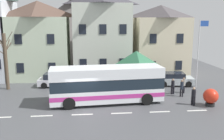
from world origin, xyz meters
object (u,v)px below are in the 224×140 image
Objects in this scene: parked_car_02 at (58,80)px; bare_tree_01 at (6,61)px; townhouse_02 at (101,34)px; bus_shelter at (136,59)px; townhouse_01 at (39,40)px; pedestrian_02 at (184,85)px; townhouse_03 at (160,41)px; pedestrian_00 at (182,87)px; harbour_buoy at (211,97)px; public_bench at (122,80)px; flagpole at (199,49)px; transit_bus at (107,85)px; parked_car_00 at (174,79)px; hilltop_castle at (89,19)px; pedestrian_01 at (194,96)px; pedestrian_03 at (173,86)px.

parked_car_02 is 0.73× the size of bare_tree_01.
bus_shelter is at bearing -64.77° from townhouse_02.
pedestrian_02 is (15.07, -7.96, -3.81)m from townhouse_01.
townhouse_03 is 13.62m from parked_car_02.
bare_tree_01 reaches higher than pedestrian_00.
townhouse_03 reaches higher than pedestrian_02.
bus_shelter is 2.56× the size of pedestrian_02.
public_bench is at bearing 128.01° from harbour_buoy.
flagpole reaches higher than bare_tree_01.
townhouse_03 reaches higher than transit_bus.
parked_car_00 is 17.77m from bare_tree_01.
hilltop_castle is 27.13m from parked_car_00.
parked_car_00 is 2.34× the size of public_bench.
pedestrian_01 is 0.99× the size of pedestrian_02.
transit_bus reaches higher than parked_car_02.
townhouse_03 is at bearing 37.59° from public_bench.
bare_tree_01 is (-18.31, 6.92, 2.18)m from harbour_buoy.
bus_shelter is 0.67× the size of bare_tree_01.
parked_car_00 is at bearing 88.16° from pedestrian_02.
harbour_buoy is 19.70m from bare_tree_01.
pedestrian_03 is 0.22× the size of flagpole.
parked_car_00 is at bearing 95.72° from harbour_buoy.
bus_shelter is at bearing 139.41° from pedestrian_00.
harbour_buoy reaches higher than public_bench.
pedestrian_00 is 2.39m from pedestrian_01.
bus_shelter is 2.67× the size of harbour_buoy.
pedestrian_02 is 17.91m from bare_tree_01.
transit_bus is 5.99× the size of pedestrian_00.
townhouse_03 is 0.24× the size of hilltop_castle.
townhouse_01 reaches higher than pedestrian_03.
transit_bus is 6.82m from pedestrian_03.
harbour_buoy is at bearing -78.57° from pedestrian_02.
flagpole is (14.56, -2.01, 3.37)m from parked_car_02.
public_bench is at bearing 176.18° from parked_car_00.
bare_tree_01 is (-9.99, -5.80, -2.33)m from townhouse_02.
pedestrian_02 is at bearing 11.34° from transit_bus.
townhouse_03 is at bearing 109.15° from flagpole.
townhouse_01 is 18.93m from pedestrian_01.
townhouse_02 is 12.43m from pedestrian_02.
pedestrian_02 is (7.68, 2.19, -0.77)m from transit_bus.
pedestrian_00 reaches higher than pedestrian_01.
townhouse_01 is 1.56× the size of bare_tree_01.
parked_car_00 is at bearing 84.71° from pedestrian_01.
transit_bus is 6.56× the size of harbour_buoy.
transit_bus reaches higher than pedestrian_03.
transit_bus is at bearing 169.35° from pedestrian_01.
townhouse_01 is 14.91m from townhouse_03.
pedestrian_01 is at bearing -88.26° from parked_car_00.
townhouse_02 is 7.07m from public_bench.
pedestrian_02 is (-0.10, -3.02, 0.13)m from parked_car_00.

